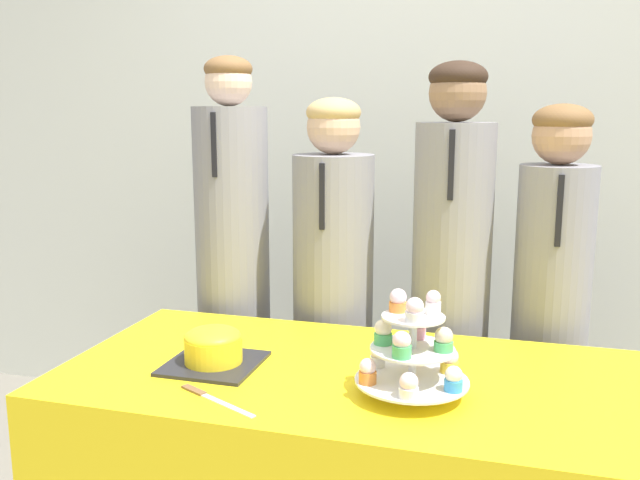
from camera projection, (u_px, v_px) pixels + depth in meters
wall_back at (427, 135)px, 2.96m from camera, size 9.00×0.06×2.70m
round_cake at (213, 347)px, 1.87m from camera, size 0.25×0.25×0.11m
cake_knife at (206, 396)px, 1.67m from camera, size 0.24×0.13×0.01m
cupcake_stand at (413, 350)px, 1.66m from camera, size 0.28×0.28×0.27m
student_0 at (234, 291)px, 2.54m from camera, size 0.27×0.28×1.64m
student_1 at (333, 317)px, 2.45m from camera, size 0.29×0.29×1.50m
student_2 at (450, 308)px, 2.32m from camera, size 0.26×0.27×1.61m
student_3 at (549, 334)px, 2.25m from camera, size 0.25×0.25×1.47m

